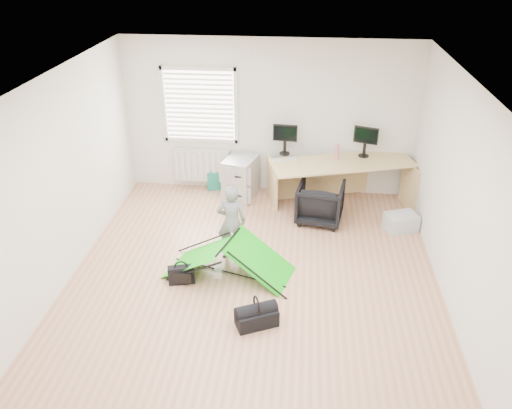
# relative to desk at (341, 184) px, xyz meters

# --- Properties ---
(ground) EXTENTS (5.50, 5.50, 0.00)m
(ground) POSITION_rel_desk_xyz_m (-1.27, -2.25, -0.40)
(ground) COLOR tan
(ground) RESTS_ON ground
(back_wall) EXTENTS (5.00, 0.02, 2.70)m
(back_wall) POSITION_rel_desk_xyz_m (-1.27, 0.50, 0.95)
(back_wall) COLOR silver
(back_wall) RESTS_ON ground
(window) EXTENTS (1.20, 0.06, 1.20)m
(window) POSITION_rel_desk_xyz_m (-2.47, 0.46, 1.15)
(window) COLOR silver
(window) RESTS_ON back_wall
(radiator) EXTENTS (1.00, 0.12, 0.60)m
(radiator) POSITION_rel_desk_xyz_m (-2.47, 0.42, 0.05)
(radiator) COLOR silver
(radiator) RESTS_ON back_wall
(desk) EXTENTS (2.48, 1.40, 0.81)m
(desk) POSITION_rel_desk_xyz_m (0.00, 0.00, 0.00)
(desk) COLOR tan
(desk) RESTS_ON ground
(filing_cabinet) EXTENTS (0.64, 0.74, 0.74)m
(filing_cabinet) POSITION_rel_desk_xyz_m (-1.73, 0.13, -0.03)
(filing_cabinet) COLOR #ABADB1
(filing_cabinet) RESTS_ON ground
(monitor_left) EXTENTS (0.41, 0.12, 0.39)m
(monitor_left) POSITION_rel_desk_xyz_m (-0.98, 0.24, 0.60)
(monitor_left) COLOR black
(monitor_left) RESTS_ON desk
(monitor_right) EXTENTS (0.41, 0.21, 0.39)m
(monitor_right) POSITION_rel_desk_xyz_m (0.36, 0.27, 0.60)
(monitor_right) COLOR black
(monitor_right) RESTS_ON desk
(keyboard) EXTENTS (0.46, 0.27, 0.02)m
(keyboard) POSITION_rel_desk_xyz_m (-0.97, -0.02, 0.41)
(keyboard) COLOR beige
(keyboard) RESTS_ON desk
(thermos) EXTENTS (0.09, 0.09, 0.26)m
(thermos) POSITION_rel_desk_xyz_m (-0.10, 0.11, 0.53)
(thermos) COLOR #BD6976
(thermos) RESTS_ON desk
(office_chair) EXTENTS (0.82, 0.83, 0.66)m
(office_chair) POSITION_rel_desk_xyz_m (-0.35, -0.56, -0.07)
(office_chair) COLOR black
(office_chair) RESTS_ON ground
(person) EXTENTS (0.44, 0.32, 1.14)m
(person) POSITION_rel_desk_xyz_m (-1.63, -1.70, 0.17)
(person) COLOR slate
(person) RESTS_ON ground
(kite) EXTENTS (1.83, 1.20, 0.52)m
(kite) POSITION_rel_desk_xyz_m (-1.61, -2.15, -0.14)
(kite) COLOR #14BC11
(kite) RESTS_ON ground
(storage_crate) EXTENTS (0.57, 0.48, 0.27)m
(storage_crate) POSITION_rel_desk_xyz_m (0.93, -0.73, -0.27)
(storage_crate) COLOR #B7BBC1
(storage_crate) RESTS_ON ground
(tote_bag) EXTENTS (0.31, 0.22, 0.34)m
(tote_bag) POSITION_rel_desk_xyz_m (-2.24, 0.38, -0.23)
(tote_bag) COLOR #1D8A6E
(tote_bag) RESTS_ON ground
(laptop_bag) EXTENTS (0.37, 0.19, 0.26)m
(laptop_bag) POSITION_rel_desk_xyz_m (-2.21, -2.42, -0.27)
(laptop_bag) COLOR black
(laptop_bag) RESTS_ON ground
(white_box) EXTENTS (0.11, 0.11, 0.10)m
(white_box) POSITION_rel_desk_xyz_m (-1.75, -2.24, -0.35)
(white_box) COLOR silver
(white_box) RESTS_ON ground
(duffel_bag) EXTENTS (0.56, 0.44, 0.22)m
(duffel_bag) POSITION_rel_desk_xyz_m (-1.13, -3.13, -0.30)
(duffel_bag) COLOR black
(duffel_bag) RESTS_ON ground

